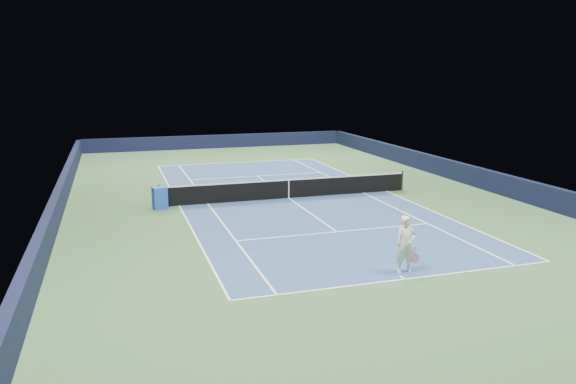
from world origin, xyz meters
name	(u,v)px	position (x,y,z in m)	size (l,w,h in m)	color
ground	(289,198)	(0.00, 0.00, 0.00)	(40.00, 40.00, 0.00)	#32552E
wall_far	(217,141)	(0.00, 19.82, 0.55)	(22.00, 0.35, 1.10)	black
wall_right	(472,176)	(10.82, 0.00, 0.55)	(0.35, 40.00, 1.10)	black
wall_left	(58,202)	(-10.82, 0.00, 0.55)	(0.35, 40.00, 1.10)	black
court_surface	(289,198)	(0.00, 0.00, 0.00)	(10.97, 23.77, 0.01)	navy
baseline_far	(238,162)	(0.00, 11.88, 0.01)	(10.97, 0.08, 0.00)	white
baseline_near	(405,279)	(0.00, -11.88, 0.01)	(10.97, 0.08, 0.00)	white
sideline_doubles_right	(386,191)	(5.49, 0.00, 0.01)	(0.08, 23.77, 0.00)	white
sideline_doubles_left	(179,206)	(-5.49, 0.00, 0.01)	(0.08, 23.77, 0.00)	white
sideline_singles_right	(363,193)	(4.12, 0.00, 0.01)	(0.08, 23.77, 0.00)	white
sideline_singles_left	(208,204)	(-4.12, 0.00, 0.01)	(0.08, 23.77, 0.00)	white
service_line_far	(257,176)	(0.00, 6.40, 0.01)	(8.23, 0.08, 0.00)	white
service_line_near	(337,232)	(0.00, -6.40, 0.01)	(8.23, 0.08, 0.00)	white
center_service_line	(289,198)	(0.00, 0.00, 0.01)	(0.08, 12.80, 0.00)	white
center_mark_far	(238,163)	(0.00, 11.73, 0.01)	(0.08, 0.30, 0.00)	white
center_mark_near	(402,278)	(0.00, -11.73, 0.01)	(0.08, 0.30, 0.00)	white
tennis_net	(289,188)	(0.00, 0.00, 0.50)	(12.90, 0.10, 1.07)	black
sponsor_cube	(160,198)	(-6.40, -0.30, 0.51)	(0.71, 0.67, 1.03)	blue
tennis_player	(406,245)	(0.30, -11.33, 0.93)	(0.83, 1.27, 1.85)	white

